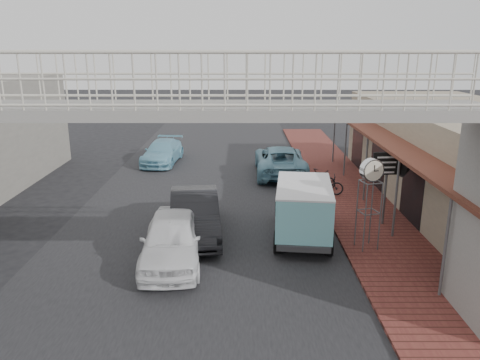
{
  "coord_description": "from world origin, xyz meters",
  "views": [
    {
      "loc": [
        1.63,
        -14.11,
        6.44
      ],
      "look_at": [
        1.59,
        2.15,
        1.8
      ],
      "focal_mm": 35.0,
      "sensor_mm": 36.0,
      "label": 1
    }
  ],
  "objects_px": {
    "angkot_van": "(304,203)",
    "motorcycle_far": "(320,178)",
    "white_hatchback": "(172,239)",
    "motorcycle_near": "(324,185)",
    "angkot_far": "(162,152)",
    "street_clock": "(371,174)",
    "dark_sedan": "(195,214)",
    "arrow_sign": "(406,164)",
    "angkot_curb": "(280,160)"
  },
  "relations": [
    {
      "from": "angkot_curb",
      "to": "street_clock",
      "type": "xyz_separation_m",
      "value": [
        2.06,
        -9.52,
        1.83
      ]
    },
    {
      "from": "angkot_van",
      "to": "motorcycle_far",
      "type": "xyz_separation_m",
      "value": [
        1.52,
        5.7,
        -0.72
      ]
    },
    {
      "from": "white_hatchback",
      "to": "motorcycle_near",
      "type": "height_order",
      "value": "white_hatchback"
    },
    {
      "from": "angkot_van",
      "to": "motorcycle_far",
      "type": "height_order",
      "value": "angkot_van"
    },
    {
      "from": "white_hatchback",
      "to": "dark_sedan",
      "type": "bearing_deg",
      "value": 73.41
    },
    {
      "from": "dark_sedan",
      "to": "angkot_far",
      "type": "height_order",
      "value": "dark_sedan"
    },
    {
      "from": "white_hatchback",
      "to": "motorcycle_near",
      "type": "bearing_deg",
      "value": 45.07
    },
    {
      "from": "motorcycle_far",
      "to": "white_hatchback",
      "type": "bearing_deg",
      "value": 169.9
    },
    {
      "from": "white_hatchback",
      "to": "arrow_sign",
      "type": "relative_size",
      "value": 1.57
    },
    {
      "from": "motorcycle_far",
      "to": "arrow_sign",
      "type": "xyz_separation_m",
      "value": [
        2.29,
        -4.55,
        1.83
      ]
    },
    {
      "from": "angkot_van",
      "to": "arrow_sign",
      "type": "height_order",
      "value": "arrow_sign"
    },
    {
      "from": "angkot_curb",
      "to": "angkot_far",
      "type": "height_order",
      "value": "angkot_curb"
    },
    {
      "from": "dark_sedan",
      "to": "angkot_far",
      "type": "distance_m",
      "value": 11.1
    },
    {
      "from": "angkot_far",
      "to": "motorcycle_far",
      "type": "bearing_deg",
      "value": -28.04
    },
    {
      "from": "white_hatchback",
      "to": "motorcycle_near",
      "type": "xyz_separation_m",
      "value": [
        5.8,
        6.55,
        -0.2
      ]
    },
    {
      "from": "angkot_far",
      "to": "motorcycle_near",
      "type": "height_order",
      "value": "angkot_far"
    },
    {
      "from": "angkot_van",
      "to": "motorcycle_far",
      "type": "bearing_deg",
      "value": 81.47
    },
    {
      "from": "street_clock",
      "to": "angkot_far",
      "type": "bearing_deg",
      "value": 109.78
    },
    {
      "from": "angkot_van",
      "to": "arrow_sign",
      "type": "xyz_separation_m",
      "value": [
        3.81,
        1.15,
        1.11
      ]
    },
    {
      "from": "angkot_van",
      "to": "motorcycle_far",
      "type": "relative_size",
      "value": 2.83
    },
    {
      "from": "white_hatchback",
      "to": "angkot_van",
      "type": "distance_m",
      "value": 4.7
    },
    {
      "from": "white_hatchback",
      "to": "dark_sedan",
      "type": "relative_size",
      "value": 0.94
    },
    {
      "from": "angkot_van",
      "to": "dark_sedan",
      "type": "bearing_deg",
      "value": -177.61
    },
    {
      "from": "angkot_far",
      "to": "dark_sedan",
      "type": "bearing_deg",
      "value": -70.13
    },
    {
      "from": "white_hatchback",
      "to": "dark_sedan",
      "type": "xyz_separation_m",
      "value": [
        0.5,
        2.14,
        0.02
      ]
    },
    {
      "from": "motorcycle_near",
      "to": "motorcycle_far",
      "type": "distance_m",
      "value": 1.01
    },
    {
      "from": "motorcycle_near",
      "to": "dark_sedan",
      "type": "bearing_deg",
      "value": 137.06
    },
    {
      "from": "angkot_curb",
      "to": "motorcycle_near",
      "type": "distance_m",
      "value": 4.14
    },
    {
      "from": "angkot_curb",
      "to": "angkot_far",
      "type": "xyz_separation_m",
      "value": [
        -6.55,
        2.5,
        -0.11
      ]
    },
    {
      "from": "angkot_curb",
      "to": "angkot_van",
      "type": "distance_m",
      "value": 8.5
    },
    {
      "from": "street_clock",
      "to": "motorcycle_far",
      "type": "bearing_deg",
      "value": 77.85
    },
    {
      "from": "angkot_curb",
      "to": "angkot_van",
      "type": "height_order",
      "value": "angkot_van"
    },
    {
      "from": "dark_sedan",
      "to": "street_clock",
      "type": "xyz_separation_m",
      "value": [
        5.73,
        -1.31,
        1.81
      ]
    },
    {
      "from": "white_hatchback",
      "to": "angkot_far",
      "type": "height_order",
      "value": "white_hatchback"
    },
    {
      "from": "dark_sedan",
      "to": "motorcycle_near",
      "type": "relative_size",
      "value": 2.71
    },
    {
      "from": "dark_sedan",
      "to": "motorcycle_far",
      "type": "xyz_separation_m",
      "value": [
        5.3,
        5.43,
        -0.22
      ]
    },
    {
      "from": "angkot_curb",
      "to": "motorcycle_near",
      "type": "bearing_deg",
      "value": 113.46
    },
    {
      "from": "motorcycle_near",
      "to": "motorcycle_far",
      "type": "height_order",
      "value": "motorcycle_near"
    },
    {
      "from": "motorcycle_near",
      "to": "white_hatchback",
      "type": "bearing_deg",
      "value": 145.74
    },
    {
      "from": "white_hatchback",
      "to": "angkot_curb",
      "type": "distance_m",
      "value": 11.16
    },
    {
      "from": "angkot_curb",
      "to": "motorcycle_far",
      "type": "relative_size",
      "value": 3.6
    },
    {
      "from": "angkot_far",
      "to": "motorcycle_far",
      "type": "xyz_separation_m",
      "value": [
        8.17,
        -5.29,
        -0.09
      ]
    },
    {
      "from": "dark_sedan",
      "to": "motorcycle_near",
      "type": "distance_m",
      "value": 6.9
    },
    {
      "from": "angkot_van",
      "to": "motorcycle_near",
      "type": "bearing_deg",
      "value": 78.42
    },
    {
      "from": "motorcycle_far",
      "to": "angkot_curb",
      "type": "bearing_deg",
      "value": 57.64
    },
    {
      "from": "angkot_far",
      "to": "street_clock",
      "type": "relative_size",
      "value": 1.47
    },
    {
      "from": "motorcycle_far",
      "to": "angkot_far",
      "type": "bearing_deg",
      "value": 84.45
    },
    {
      "from": "angkot_far",
      "to": "angkot_van",
      "type": "relative_size",
      "value": 1.03
    },
    {
      "from": "angkot_far",
      "to": "street_clock",
      "type": "xyz_separation_m",
      "value": [
        8.6,
        -12.03,
        1.94
      ]
    },
    {
      "from": "white_hatchback",
      "to": "angkot_far",
      "type": "distance_m",
      "value": 13.08
    }
  ]
}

